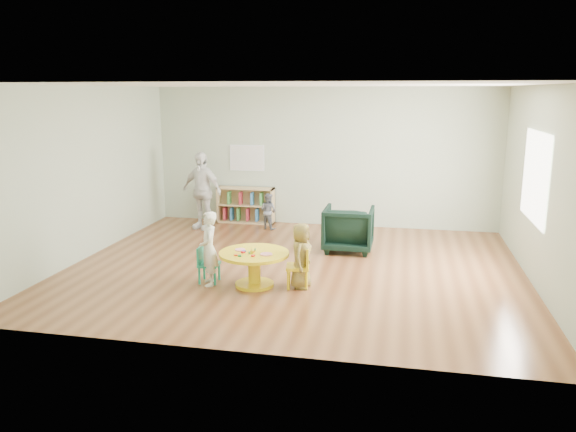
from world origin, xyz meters
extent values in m
plane|color=brown|center=(0.00, 0.00, 0.00)|extent=(7.00, 7.00, 0.00)
cube|color=white|center=(0.00, 0.00, 2.75)|extent=(7.00, 6.00, 0.10)
cube|color=#A5B79C|center=(0.00, 3.00, 1.40)|extent=(7.00, 0.10, 2.80)
cube|color=#A5B79C|center=(0.00, -3.00, 1.40)|extent=(7.00, 0.10, 2.80)
cube|color=#A5B79C|center=(-3.50, 0.00, 1.40)|extent=(0.10, 6.00, 2.80)
cube|color=#A5B79C|center=(3.50, 0.00, 1.40)|extent=(0.10, 6.00, 2.80)
cube|color=silver|center=(3.48, 0.30, 1.50)|extent=(0.02, 1.60, 1.30)
cylinder|color=yellow|center=(-0.40, -0.95, 0.23)|extent=(0.18, 0.18, 0.45)
cylinder|color=yellow|center=(-0.40, -0.95, 0.02)|extent=(0.55, 0.55, 0.04)
cylinder|color=yellow|center=(-0.40, -0.95, 0.47)|extent=(0.99, 0.99, 0.04)
cylinder|color=pink|center=(-0.62, -0.90, 0.50)|extent=(0.15, 0.15, 0.01)
cylinder|color=pink|center=(-0.20, -1.04, 0.50)|extent=(0.17, 0.17, 0.01)
cylinder|color=yellow|center=(-0.42, -0.97, 0.52)|extent=(0.07, 0.13, 0.04)
cylinder|color=#126838|center=(-0.44, -1.06, 0.52)|extent=(0.03, 0.05, 0.02)
cylinder|color=#126838|center=(-0.40, -0.89, 0.52)|extent=(0.03, 0.05, 0.02)
cube|color=red|center=(-0.54, -1.01, 0.50)|extent=(0.06, 0.07, 0.02)
cube|color=#FF4F15|center=(-0.42, -0.95, 0.50)|extent=(0.07, 0.07, 0.02)
cube|color=blue|center=(-0.54, -0.96, 0.50)|extent=(0.06, 0.06, 0.02)
cube|color=#126838|center=(-0.54, -1.19, 0.50)|extent=(0.06, 0.06, 0.02)
cube|color=red|center=(-0.36, -1.15, 0.50)|extent=(0.05, 0.06, 0.02)
cube|color=#FF4F15|center=(-0.59, -1.17, 0.50)|extent=(0.05, 0.05, 0.02)
cube|color=#1A9169|center=(-1.07, -0.94, 0.27)|extent=(0.30, 0.30, 0.04)
cube|color=#1A9169|center=(-1.20, -0.94, 0.41)|extent=(0.04, 0.29, 0.25)
cylinder|color=#1A9169|center=(-1.19, -0.83, 0.12)|extent=(0.03, 0.03, 0.25)
cylinder|color=#1A9169|center=(-1.18, -1.05, 0.12)|extent=(0.03, 0.03, 0.25)
cylinder|color=#1A9169|center=(-0.97, -0.82, 0.12)|extent=(0.03, 0.03, 0.25)
cylinder|color=#1A9169|center=(-0.96, -1.04, 0.12)|extent=(0.03, 0.03, 0.25)
cube|color=yellow|center=(0.22, -0.88, 0.30)|extent=(0.36, 0.36, 0.04)
cube|color=yellow|center=(0.35, -0.86, 0.45)|extent=(0.08, 0.32, 0.27)
cylinder|color=yellow|center=(0.36, -0.98, 0.14)|extent=(0.04, 0.04, 0.27)
cylinder|color=yellow|center=(0.32, -0.73, 0.14)|extent=(0.04, 0.04, 0.27)
cylinder|color=yellow|center=(0.11, -1.02, 0.14)|extent=(0.04, 0.04, 0.27)
cylinder|color=yellow|center=(0.07, -0.77, 0.14)|extent=(0.04, 0.04, 0.27)
cube|color=tan|center=(-2.19, 2.83, 0.38)|extent=(0.03, 0.30, 0.75)
cube|color=tan|center=(-1.01, 2.83, 0.38)|extent=(0.03, 0.30, 0.75)
cube|color=tan|center=(-1.60, 2.83, 0.01)|extent=(1.20, 0.30, 0.03)
cube|color=tan|center=(-1.60, 2.83, 0.73)|extent=(1.20, 0.30, 0.03)
cube|color=tan|center=(-1.60, 2.83, 0.38)|extent=(1.14, 0.28, 0.03)
cube|color=tan|center=(-1.60, 2.97, 0.38)|extent=(1.20, 0.02, 0.75)
cube|color=#CA3644|center=(-2.05, 2.81, 0.18)|extent=(0.04, 0.18, 0.26)
cube|color=#367CBD|center=(-1.90, 2.81, 0.18)|extent=(0.04, 0.18, 0.26)
cube|color=#4BA34B|center=(-1.75, 2.81, 0.18)|extent=(0.04, 0.18, 0.26)
cube|color=#CA3644|center=(-1.55, 2.81, 0.18)|extent=(0.04, 0.18, 0.26)
cube|color=#367CBD|center=(-1.35, 2.81, 0.18)|extent=(0.04, 0.18, 0.26)
cube|color=#4BA34B|center=(-1.95, 2.81, 0.53)|extent=(0.04, 0.18, 0.26)
cube|color=#CA3644|center=(-1.70, 2.81, 0.53)|extent=(0.04, 0.18, 0.26)
cube|color=#367CBD|center=(-1.45, 2.81, 0.53)|extent=(0.04, 0.18, 0.26)
cube|color=#4BA34B|center=(-1.25, 2.81, 0.53)|extent=(0.04, 0.18, 0.26)
cube|color=white|center=(-1.60, 2.98, 1.35)|extent=(0.74, 0.01, 0.54)
cube|color=#FF5F35|center=(-1.60, 2.98, 1.35)|extent=(0.70, 0.00, 0.50)
imported|color=black|center=(0.73, 1.13, 0.39)|extent=(0.84, 0.86, 0.78)
imported|color=white|center=(-1.04, -1.03, 0.53)|extent=(0.38, 0.46, 1.06)
imported|color=gold|center=(0.27, -0.88, 0.47)|extent=(0.33, 0.48, 0.93)
imported|color=#162038|center=(-1.00, 2.38, 0.36)|extent=(0.44, 0.40, 0.73)
imported|color=white|center=(-2.31, 2.15, 0.78)|extent=(0.98, 0.64, 1.55)
camera|label=1|loc=(1.62, -8.29, 2.71)|focal=35.00mm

